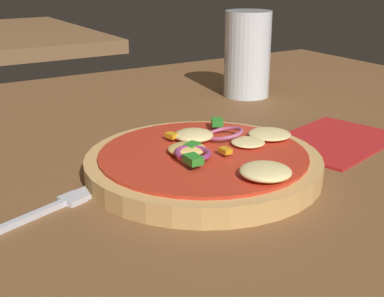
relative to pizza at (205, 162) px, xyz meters
name	(u,v)px	position (x,y,z in m)	size (l,w,h in m)	color
dining_table	(231,199)	(0.01, -0.03, -0.03)	(1.17, 1.06, 0.04)	brown
pizza	(205,162)	(0.00, 0.00, 0.00)	(0.22, 0.22, 0.03)	tan
fork	(31,217)	(-0.17, -0.01, -0.01)	(0.19, 0.08, 0.01)	silver
beer_glass	(247,60)	(0.22, 0.23, 0.04)	(0.07, 0.07, 0.12)	silver
napkin	(333,141)	(0.17, 0.00, -0.01)	(0.17, 0.14, 0.00)	#B21E1E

